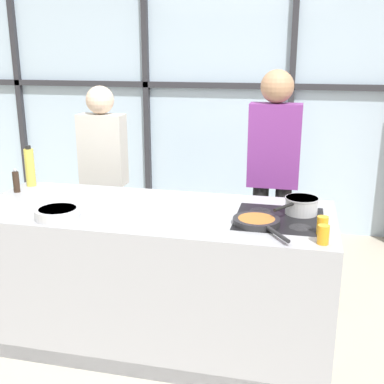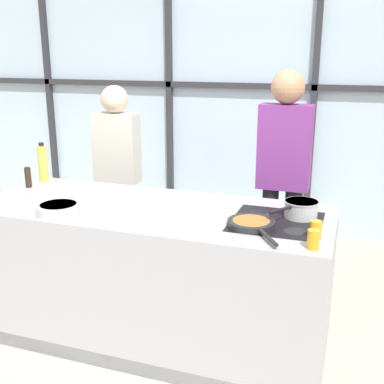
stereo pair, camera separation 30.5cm
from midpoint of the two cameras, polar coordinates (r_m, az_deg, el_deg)
The scene contains 13 objects.
ground_plane at distance 3.46m, azimuth -1.84°, elevation -16.55°, with size 18.00×18.00×0.00m, color #BCB29E.
back_window_wall at distance 5.17m, azimuth 7.33°, elevation 10.91°, with size 6.40×0.10×2.80m.
demo_island at distance 3.24m, azimuth -1.89°, elevation -9.71°, with size 2.28×0.89×0.92m.
spectator_far_left at distance 4.11m, azimuth -6.74°, elevation 2.96°, with size 0.38×0.23×1.62m.
spectator_center_left at distance 3.71m, azimuth 13.12°, elevation 2.66°, with size 0.39×0.25×1.76m.
frying_pan at distance 2.77m, azimuth 10.23°, elevation -3.75°, with size 0.34×0.44×0.04m.
saucepan at distance 2.98m, azimuth 15.66°, elevation -1.95°, with size 0.26×0.34×0.10m.
white_plate at distance 3.20m, azimuth -9.99°, elevation -1.26°, with size 0.26×0.26×0.01m, color white.
mixing_bowl at distance 3.02m, azimuth -12.79°, elevation -1.95°, with size 0.27×0.27×0.06m.
oil_bottle at distance 3.78m, azimuth -15.09°, elevation 3.27°, with size 0.07×0.07×0.30m.
pepper_grinder at distance 3.66m, azimuth -16.64°, elevation 1.71°, with size 0.05×0.05×0.17m.
juice_glass_near at distance 2.54m, azimuth 17.58°, elevation -5.45°, with size 0.06×0.06×0.10m, color orange.
juice_glass_far at distance 2.67m, azimuth 17.68°, elevation -4.38°, with size 0.06×0.06×0.10m, color orange.
Camera 2 is at (1.19, -2.67, 1.88)m, focal length 45.00 mm.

